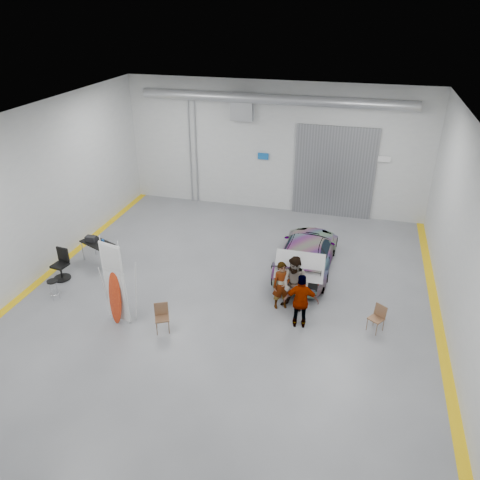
% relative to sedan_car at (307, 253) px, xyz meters
% --- Properties ---
extents(ground, '(16.00, 16.00, 0.00)m').
position_rel_sedan_car_xyz_m(ground, '(-2.35, -2.71, -0.69)').
color(ground, slate).
rests_on(ground, ground).
extents(room_shell, '(14.02, 16.18, 6.01)m').
position_rel_sedan_car_xyz_m(room_shell, '(-2.11, -0.49, 3.39)').
color(room_shell, '#BBBEC0').
rests_on(room_shell, ground).
extents(sedan_car, '(2.13, 4.84, 1.38)m').
position_rel_sedan_car_xyz_m(sedan_car, '(0.00, 0.00, 0.00)').
color(sedan_car, white).
rests_on(sedan_car, ground).
extents(person_a, '(0.72, 0.62, 1.68)m').
position_rel_sedan_car_xyz_m(person_a, '(-0.47, -2.69, 0.15)').
color(person_a, brown).
rests_on(person_a, ground).
extents(person_b, '(1.11, 0.97, 1.93)m').
position_rel_sedan_car_xyz_m(person_b, '(-0.04, -2.69, 0.27)').
color(person_b, slate).
rests_on(person_b, ground).
extents(person_c, '(1.11, 0.57, 1.83)m').
position_rel_sedan_car_xyz_m(person_c, '(0.28, -3.52, 0.23)').
color(person_c, '#A46836').
rests_on(person_c, ground).
extents(surfboard_display, '(0.82, 0.36, 2.95)m').
position_rel_sedan_car_xyz_m(surfboard_display, '(-5.22, -4.79, 0.50)').
color(surfboard_display, white).
rests_on(surfboard_display, ground).
extents(folding_chair_near, '(0.56, 0.60, 0.89)m').
position_rel_sedan_car_xyz_m(folding_chair_near, '(-3.75, -4.83, -0.41)').
color(folding_chair_near, brown).
rests_on(folding_chair_near, ground).
extents(folding_chair_far, '(0.56, 0.61, 0.85)m').
position_rel_sedan_car_xyz_m(folding_chair_far, '(2.55, -3.15, -0.43)').
color(folding_chair_far, brown).
rests_on(folding_chair_far, ground).
extents(shop_stool, '(0.37, 0.37, 0.72)m').
position_rel_sedan_car_xyz_m(shop_stool, '(-8.00, -4.18, -0.34)').
color(shop_stool, black).
rests_on(shop_stool, ground).
extents(work_table, '(1.50, 1.14, 1.10)m').
position_rel_sedan_car_xyz_m(work_table, '(-7.87, -1.54, 0.15)').
color(work_table, '#999BA2').
rests_on(work_table, ground).
extents(office_chair, '(0.61, 0.61, 1.15)m').
position_rel_sedan_car_xyz_m(office_chair, '(-8.49, -2.94, -0.19)').
color(office_chair, black).
rests_on(office_chair, ground).
extents(trunk_lid, '(1.61, 0.98, 0.04)m').
position_rel_sedan_car_xyz_m(trunk_lid, '(0.00, -2.14, 0.71)').
color(trunk_lid, silver).
rests_on(trunk_lid, sedan_car).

